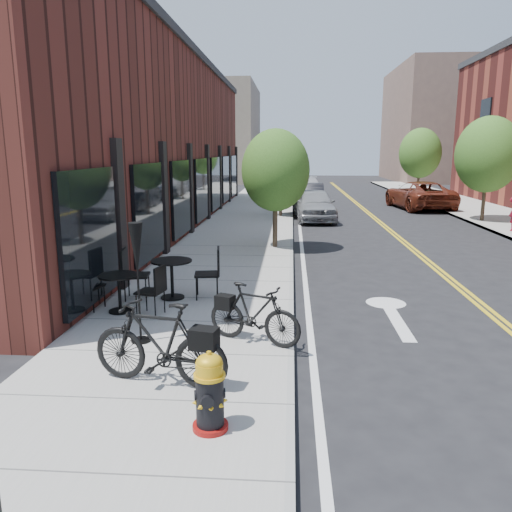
{
  "coord_description": "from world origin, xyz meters",
  "views": [
    {
      "loc": [
        -0.08,
        -7.24,
        3.23
      ],
      "look_at": [
        -0.82,
        3.28,
        1.0
      ],
      "focal_mm": 35.0,
      "sensor_mm": 36.0,
      "label": 1
    }
  ],
  "objects": [
    {
      "name": "ground",
      "position": [
        0.0,
        0.0,
        0.0
      ],
      "size": [
        120.0,
        120.0,
        0.0
      ],
      "primitive_type": "plane",
      "color": "black",
      "rests_on": "ground"
    },
    {
      "name": "sidewalk_near",
      "position": [
        -2.0,
        10.0,
        0.06
      ],
      "size": [
        4.0,
        70.0,
        0.12
      ],
      "primitive_type": "cube",
      "color": "#9E9B93",
      "rests_on": "ground"
    },
    {
      "name": "building_near",
      "position": [
        -6.5,
        14.0,
        3.5
      ],
      "size": [
        5.0,
        28.0,
        7.0
      ],
      "primitive_type": "cube",
      "color": "#3E1A14",
      "rests_on": "ground"
    },
    {
      "name": "bg_building_left",
      "position": [
        -8.0,
        48.0,
        5.0
      ],
      "size": [
        8.0,
        14.0,
        10.0
      ],
      "primitive_type": "cube",
      "color": "#726656",
      "rests_on": "ground"
    },
    {
      "name": "bg_building_right",
      "position": [
        16.0,
        50.0,
        6.0
      ],
      "size": [
        10.0,
        16.0,
        12.0
      ],
      "primitive_type": "cube",
      "color": "brown",
      "rests_on": "ground"
    },
    {
      "name": "tree_near_a",
      "position": [
        -0.6,
        9.0,
        2.6
      ],
      "size": [
        2.2,
        2.2,
        3.81
      ],
      "color": "#382B1E",
      "rests_on": "sidewalk_near"
    },
    {
      "name": "tree_near_b",
      "position": [
        -0.6,
        17.0,
        2.71
      ],
      "size": [
        2.3,
        2.3,
        3.98
      ],
      "color": "#382B1E",
      "rests_on": "sidewalk_near"
    },
    {
      "name": "tree_near_c",
      "position": [
        -0.6,
        25.0,
        2.53
      ],
      "size": [
        2.1,
        2.1,
        3.67
      ],
      "color": "#382B1E",
      "rests_on": "sidewalk_near"
    },
    {
      "name": "tree_near_d",
      "position": [
        -0.6,
        33.0,
        2.79
      ],
      "size": [
        2.4,
        2.4,
        4.11
      ],
      "color": "#382B1E",
      "rests_on": "sidewalk_near"
    },
    {
      "name": "tree_far_b",
      "position": [
        8.6,
        16.0,
        3.06
      ],
      "size": [
        2.8,
        2.8,
        4.62
      ],
      "color": "#382B1E",
      "rests_on": "sidewalk_far"
    },
    {
      "name": "tree_far_c",
      "position": [
        8.6,
        28.0,
        3.06
      ],
      "size": [
        2.8,
        2.8,
        4.62
      ],
      "color": "#382B1E",
      "rests_on": "sidewalk_far"
    },
    {
      "name": "fire_hydrant",
      "position": [
        -0.96,
        -2.12,
        0.57
      ],
      "size": [
        0.49,
        0.49,
        0.94
      ],
      "rotation": [
        0.0,
        0.0,
        0.24
      ],
      "color": "maroon",
      "rests_on": "sidewalk_near"
    },
    {
      "name": "bicycle_left",
      "position": [
        -1.81,
        -1.07,
        0.71
      ],
      "size": [
        2.02,
        0.95,
        1.17
      ],
      "primitive_type": "imported",
      "rotation": [
        0.0,
        0.0,
        -1.78
      ],
      "color": "black",
      "rests_on": "sidewalk_near"
    },
    {
      "name": "bicycle_right",
      "position": [
        -0.66,
        0.52,
        0.62
      ],
      "size": [
        1.72,
        1.09,
        1.0
      ],
      "primitive_type": "imported",
      "rotation": [
        0.0,
        0.0,
        1.17
      ],
      "color": "black",
      "rests_on": "sidewalk_near"
    },
    {
      "name": "bistro_set_b",
      "position": [
        -2.6,
        2.93,
        0.67
      ],
      "size": [
        2.06,
        0.98,
        1.09
      ],
      "rotation": [
        0.0,
        0.0,
        0.14
      ],
      "color": "black",
      "rests_on": "sidewalk_near"
    },
    {
      "name": "bistro_set_c",
      "position": [
        -3.41,
        1.94,
        0.61
      ],
      "size": [
        1.86,
        0.93,
        0.98
      ],
      "rotation": [
        0.0,
        0.0,
        -0.21
      ],
      "color": "black",
      "rests_on": "sidewalk_near"
    },
    {
      "name": "patio_umbrella",
      "position": [
        -2.54,
        0.44,
        1.55
      ],
      "size": [
        0.32,
        0.32,
        2.0
      ],
      "color": "black",
      "rests_on": "sidewalk_near"
    },
    {
      "name": "parked_car_a",
      "position": [
        1.0,
        16.29,
        0.75
      ],
      "size": [
        2.07,
        4.51,
        1.5
      ],
      "primitive_type": "imported",
      "rotation": [
        0.0,
        0.0,
        0.07
      ],
      "color": "gray",
      "rests_on": "ground"
    },
    {
      "name": "parked_car_b",
      "position": [
        0.8,
        19.49,
        0.77
      ],
      "size": [
        1.64,
        4.65,
        1.53
      ],
      "primitive_type": "imported",
      "rotation": [
        0.0,
        0.0,
        -0.0
      ],
      "color": "black",
      "rests_on": "ground"
    },
    {
      "name": "parked_car_c",
      "position": [
        0.99,
        27.68,
        0.72
      ],
      "size": [
        2.17,
        5.01,
        1.44
      ],
      "primitive_type": "imported",
      "rotation": [
        0.0,
        0.0,
        0.03
      ],
      "color": "#BABABF",
      "rests_on": "ground"
    },
    {
      "name": "parked_car_far",
      "position": [
        7.1,
        21.54,
        0.78
      ],
      "size": [
        3.24,
        5.86,
        1.55
      ],
      "primitive_type": "imported",
      "rotation": [
        0.0,
        0.0,
        3.26
      ],
      "color": "maroon",
      "rests_on": "ground"
    }
  ]
}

